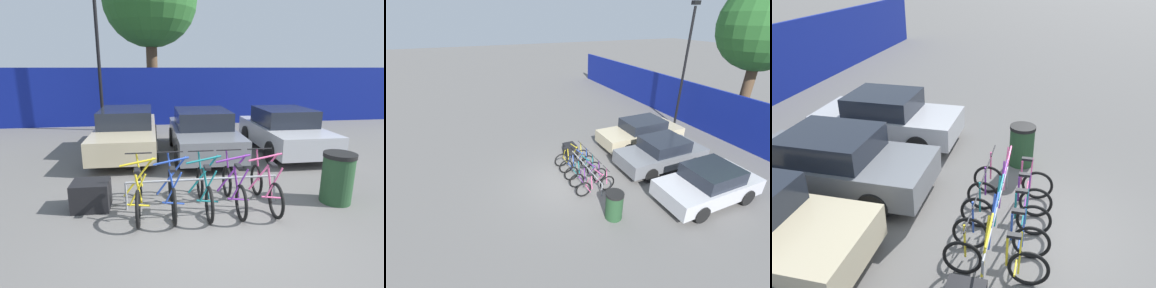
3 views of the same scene
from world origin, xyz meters
The scene contains 15 objects.
ground_plane centered at (0.00, 0.00, 0.00)m, with size 120.00×120.00×0.00m, color #605E5B.
hoarding_wall centered at (0.00, 9.50, 1.33)m, with size 36.00×0.16×2.65m, color navy.
bike_rack centered at (-0.12, 0.68, 0.48)m, with size 3.00×0.04×0.57m.
bicycle_yellow centered at (-1.35, 0.53, 0.38)m, with size 0.68×1.71×1.05m.
bicycle_blue centered at (-0.73, 0.53, 0.38)m, with size 0.68×1.71×1.05m.
bicycle_teal centered at (-0.11, 0.53, 0.38)m, with size 0.68×1.71×1.05m.
bicycle_purple centered at (0.46, 0.53, 0.38)m, with size 0.68×1.71×1.05m.
bicycle_pink centered at (1.11, 0.53, 0.38)m, with size 0.68×1.71×1.05m.
car_beige centered at (-1.88, 4.83, 0.69)m, with size 1.91×4.60×1.40m.
car_grey centered at (0.48, 4.26, 0.69)m, with size 1.91×4.08×1.40m.
car_silver centered at (3.13, 4.24, 0.69)m, with size 1.91×3.93×1.40m.
lamp_post centered at (-3.17, 8.50, 3.91)m, with size 0.24×0.44×7.09m.
trash_bin centered at (2.59, 0.48, 0.52)m, with size 0.63×0.63×1.03m.
cargo_crate centered at (-2.27, 0.82, 0.28)m, with size 0.70×0.56×0.55m, color black.
tree_behind_hoarding centered at (-0.98, 11.30, 5.91)m, with size 4.68×4.68×8.30m.
Camera 2 is at (8.44, -3.47, 6.36)m, focal length 24.00 mm.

